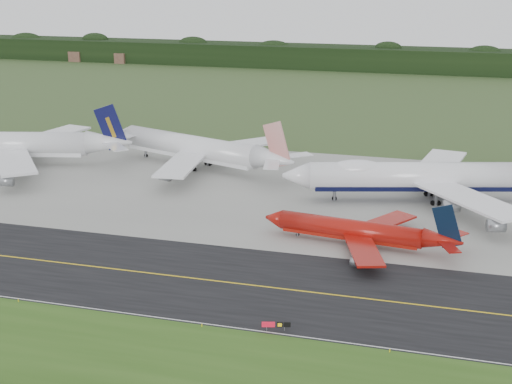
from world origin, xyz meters
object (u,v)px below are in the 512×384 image
object	(u,v)px
jet_red_737	(361,231)
jet_star_tail	(199,149)
jet_ba_747	(427,176)
taxiway_sign	(276,325)
jet_navy_gold	(14,145)

from	to	relation	value
jet_red_737	jet_star_tail	world-z (taller)	jet_star_tail
jet_ba_747	jet_star_tail	size ratio (longest dim) A/B	1.15
jet_star_tail	taxiway_sign	distance (m)	94.24
jet_ba_747	taxiway_sign	bearing A→B (deg)	-105.10
jet_red_737	jet_star_tail	bearing A→B (deg)	137.77
jet_ba_747	jet_star_tail	world-z (taller)	jet_ba_747
jet_ba_747	jet_red_737	world-z (taller)	jet_ba_747
jet_star_tail	jet_navy_gold	bearing A→B (deg)	-168.67
jet_ba_747	jet_navy_gold	bearing A→B (deg)	178.58
jet_red_737	taxiway_sign	xyz separation A→B (m)	(-7.81, -38.42, -1.97)
jet_red_737	jet_navy_gold	size ratio (longest dim) A/B	0.60
jet_navy_gold	jet_star_tail	world-z (taller)	jet_navy_gold
jet_red_737	jet_navy_gold	bearing A→B (deg)	160.75
jet_red_737	taxiway_sign	bearing A→B (deg)	-101.49
jet_ba_747	taxiway_sign	xyz separation A→B (m)	(-19.15, -70.99, -4.99)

